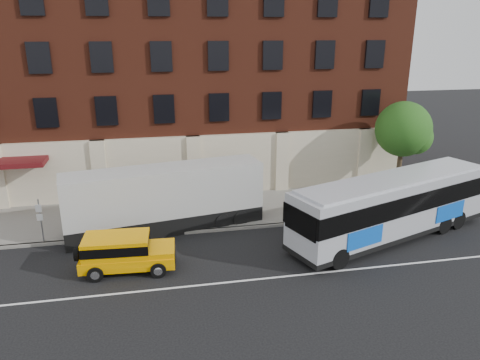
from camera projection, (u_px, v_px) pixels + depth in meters
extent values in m
plane|color=black|center=(222.00, 289.00, 19.76)|extent=(120.00, 120.00, 0.00)
cube|color=gray|center=(199.00, 211.00, 28.12)|extent=(60.00, 6.00, 0.15)
cube|color=gray|center=(205.00, 231.00, 25.33)|extent=(60.00, 0.25, 0.15)
cube|color=white|center=(220.00, 283.00, 20.23)|extent=(60.00, 0.12, 0.01)
cube|color=maroon|center=(184.00, 74.00, 33.20)|extent=(30.00, 10.00, 15.00)
cube|color=beige|center=(194.00, 166.00, 30.13)|extent=(30.00, 0.35, 4.00)
cube|color=#4F0E11|center=(9.00, 162.00, 26.98)|extent=(4.20, 2.20, 0.30)
cube|color=beige|center=(100.00, 171.00, 28.94)|extent=(0.90, 0.55, 4.00)
cube|color=beige|center=(194.00, 166.00, 30.03)|extent=(0.90, 0.55, 4.00)
cube|color=beige|center=(282.00, 161.00, 31.13)|extent=(0.90, 0.55, 4.00)
cube|color=beige|center=(363.00, 157.00, 32.23)|extent=(0.90, 0.55, 4.00)
cube|color=black|center=(46.00, 113.00, 27.40)|extent=(1.30, 0.20, 1.80)
cube|color=black|center=(107.00, 111.00, 28.04)|extent=(1.30, 0.20, 1.80)
cube|color=black|center=(164.00, 109.00, 28.68)|extent=(1.30, 0.20, 1.80)
cube|color=black|center=(219.00, 107.00, 29.32)|extent=(1.30, 0.20, 1.80)
cube|color=black|center=(272.00, 106.00, 29.96)|extent=(1.30, 0.20, 1.80)
cube|color=black|center=(322.00, 104.00, 30.60)|extent=(1.30, 0.20, 1.80)
cube|color=black|center=(370.00, 103.00, 31.24)|extent=(1.30, 0.20, 1.80)
cube|color=black|center=(39.00, 58.00, 26.40)|extent=(1.30, 0.20, 1.80)
cube|color=black|center=(102.00, 57.00, 27.04)|extent=(1.30, 0.20, 1.80)
cube|color=black|center=(161.00, 56.00, 27.67)|extent=(1.30, 0.20, 1.80)
cube|color=black|center=(218.00, 56.00, 28.31)|extent=(1.30, 0.20, 1.80)
cube|color=black|center=(273.00, 55.00, 28.95)|extent=(1.30, 0.20, 1.80)
cube|color=black|center=(325.00, 55.00, 29.59)|extent=(1.30, 0.20, 1.80)
cube|color=black|center=(375.00, 54.00, 30.23)|extent=(1.30, 0.20, 1.80)
cube|color=black|center=(158.00, 0.00, 26.67)|extent=(1.30, 0.20, 1.80)
cube|color=black|center=(217.00, 1.00, 27.31)|extent=(1.30, 0.20, 1.80)
cube|color=black|center=(274.00, 1.00, 27.95)|extent=(1.30, 0.20, 1.80)
cube|color=black|center=(328.00, 2.00, 28.59)|extent=(1.30, 0.20, 1.80)
cube|color=black|center=(379.00, 3.00, 29.23)|extent=(1.30, 0.20, 1.80)
cube|color=black|center=(25.00, 181.00, 28.27)|extent=(2.60, 0.15, 2.80)
cube|color=black|center=(124.00, 176.00, 29.36)|extent=(2.60, 0.15, 2.80)
cube|color=black|center=(216.00, 170.00, 30.46)|extent=(2.60, 0.15, 2.80)
cube|color=black|center=(302.00, 166.00, 31.56)|extent=(2.60, 0.15, 2.80)
cylinder|color=gray|center=(41.00, 222.00, 23.59)|extent=(0.07, 0.07, 2.50)
cube|color=white|center=(38.00, 208.00, 23.20)|extent=(0.30, 0.03, 0.40)
cube|color=white|center=(40.00, 217.00, 23.36)|extent=(0.30, 0.03, 0.35)
cylinder|color=#392B1C|center=(398.00, 172.00, 30.56)|extent=(0.32, 0.32, 3.00)
sphere|color=#1D4B15|center=(403.00, 129.00, 29.65)|extent=(3.60, 3.60, 3.60)
sphere|color=#1D4B15|center=(416.00, 137.00, 29.56)|extent=(2.20, 2.20, 2.20)
sphere|color=#1D4B15|center=(391.00, 134.00, 30.04)|extent=(2.00, 2.00, 2.00)
cube|color=#ABAEB7|center=(393.00, 205.00, 24.19)|extent=(12.53, 6.63, 2.94)
cube|color=black|center=(390.00, 229.00, 24.62)|extent=(12.60, 6.70, 0.26)
cube|color=#ABAEB7|center=(396.00, 178.00, 23.71)|extent=(11.84, 6.13, 0.12)
cube|color=black|center=(394.00, 197.00, 24.03)|extent=(12.64, 6.74, 1.03)
cube|color=blue|center=(365.00, 238.00, 21.67)|extent=(2.15, 0.81, 0.93)
cube|color=blue|center=(411.00, 197.00, 26.95)|extent=(2.15, 0.81, 0.93)
cylinder|color=black|center=(339.00, 258.00, 21.33)|extent=(1.08, 0.64, 1.03)
cylinder|color=black|center=(308.00, 240.00, 23.23)|extent=(1.08, 0.64, 1.03)
cylinder|color=black|center=(443.00, 224.00, 25.06)|extent=(1.08, 0.64, 1.03)
cylinder|color=black|center=(409.00, 211.00, 26.96)|extent=(1.08, 0.64, 1.03)
cylinder|color=black|center=(457.00, 220.00, 25.67)|extent=(1.08, 0.64, 1.03)
cylinder|color=black|center=(423.00, 207.00, 27.57)|extent=(1.08, 0.64, 1.03)
cube|color=#FCA500|center=(129.00, 259.00, 21.19)|extent=(4.38, 2.04, 0.53)
cube|color=#FCA500|center=(117.00, 245.00, 20.91)|extent=(3.04, 1.92, 0.89)
cube|color=black|center=(116.00, 244.00, 20.89)|extent=(3.08, 1.96, 0.45)
cube|color=#FCA500|center=(160.00, 249.00, 21.25)|extent=(1.44, 1.77, 0.27)
cube|color=black|center=(175.00, 255.00, 21.45)|extent=(0.14, 1.43, 0.49)
cylinder|color=black|center=(77.00, 254.00, 20.78)|extent=(0.24, 0.69, 0.68)
cylinder|color=black|center=(158.00, 270.00, 20.61)|extent=(0.73, 0.29, 0.71)
cylinder|color=silver|center=(158.00, 270.00, 20.61)|extent=(0.41, 0.29, 0.39)
cylinder|color=black|center=(160.00, 252.00, 22.26)|extent=(0.73, 0.29, 0.71)
cylinder|color=silver|center=(160.00, 252.00, 22.26)|extent=(0.41, 0.29, 0.39)
cylinder|color=black|center=(95.00, 274.00, 20.27)|extent=(0.73, 0.29, 0.71)
cylinder|color=silver|center=(95.00, 274.00, 20.27)|extent=(0.41, 0.29, 0.39)
cylinder|color=black|center=(101.00, 256.00, 21.91)|extent=(0.73, 0.29, 0.71)
cylinder|color=silver|center=(101.00, 256.00, 21.91)|extent=(0.41, 0.29, 0.39)
cube|color=black|center=(167.00, 221.00, 25.57)|extent=(11.02, 4.01, 0.99)
cube|color=beige|center=(165.00, 191.00, 25.01)|extent=(11.03, 4.04, 2.61)
cylinder|color=black|center=(93.00, 241.00, 23.28)|extent=(0.93, 0.40, 0.90)
cylinder|color=black|center=(90.00, 225.00, 25.12)|extent=(0.93, 0.40, 0.90)
cylinder|color=black|center=(114.00, 237.00, 23.65)|extent=(0.93, 0.40, 0.90)
cylinder|color=black|center=(110.00, 222.00, 25.49)|extent=(0.93, 0.40, 0.90)
cylinder|color=black|center=(223.00, 221.00, 25.69)|extent=(0.93, 0.40, 0.90)
cylinder|color=black|center=(211.00, 208.00, 27.52)|extent=(0.93, 0.40, 0.90)
cylinder|color=black|center=(240.00, 218.00, 26.05)|extent=(0.93, 0.40, 0.90)
cylinder|color=black|center=(228.00, 206.00, 27.89)|extent=(0.93, 0.40, 0.90)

